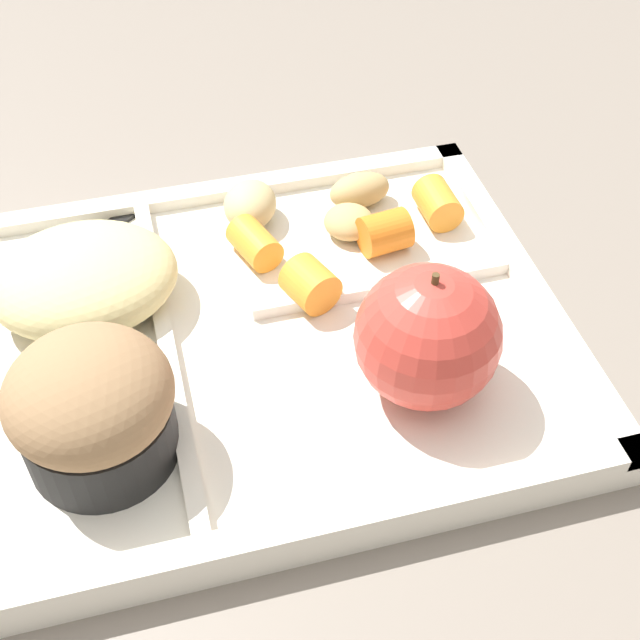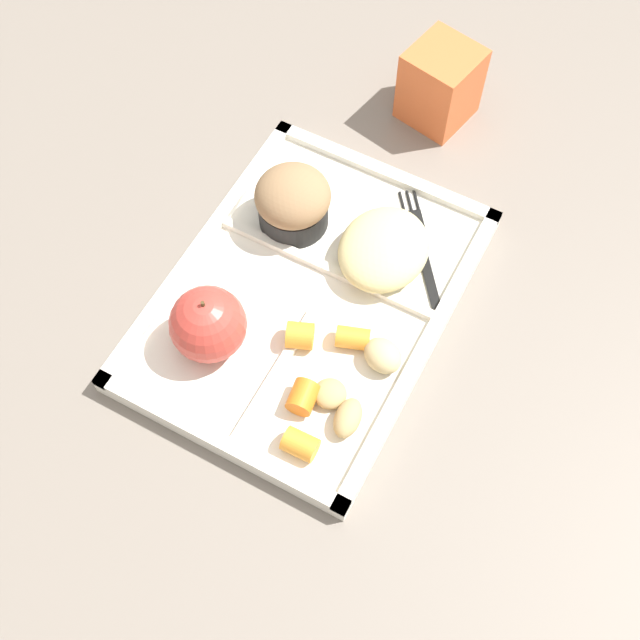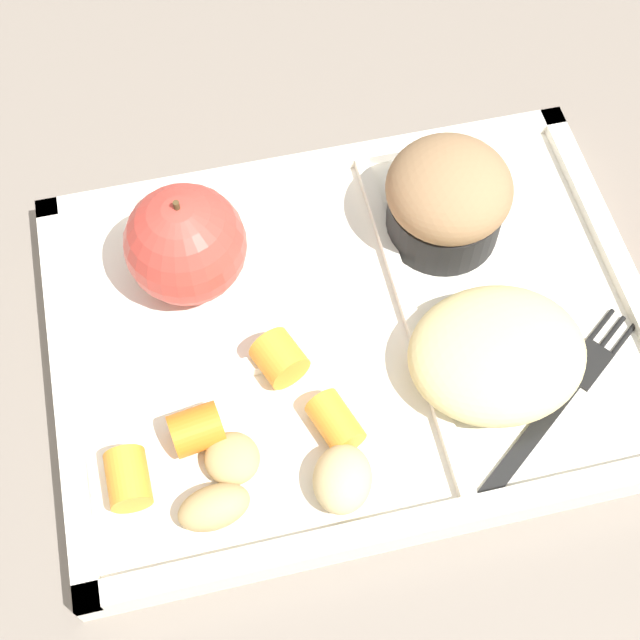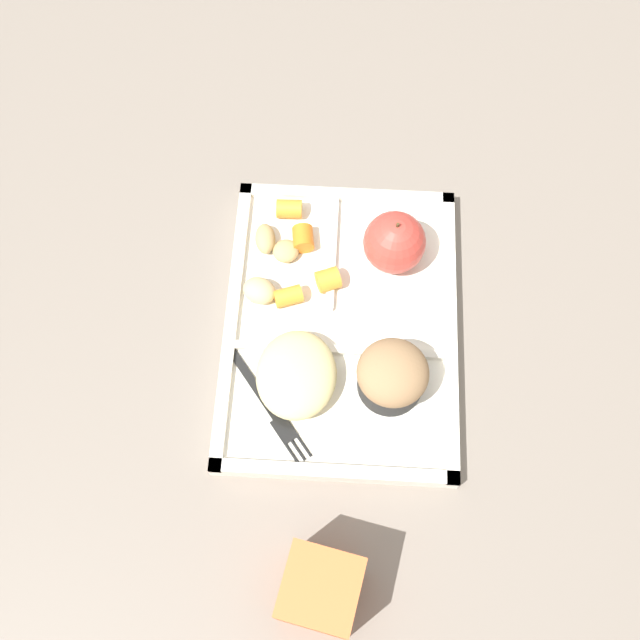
# 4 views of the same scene
# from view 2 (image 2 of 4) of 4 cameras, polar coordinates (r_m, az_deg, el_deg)

# --- Properties ---
(ground) EXTENTS (6.00, 6.00, 0.00)m
(ground) POSITION_cam_2_polar(r_m,az_deg,el_deg) (0.82, -0.78, 1.14)
(ground) COLOR slate
(lunch_tray) EXTENTS (0.36, 0.26, 0.02)m
(lunch_tray) POSITION_cam_2_polar(r_m,az_deg,el_deg) (0.81, -0.79, 1.44)
(lunch_tray) COLOR silver
(lunch_tray) RESTS_ON ground
(green_apple) EXTENTS (0.07, 0.07, 0.08)m
(green_apple) POSITION_cam_2_polar(r_m,az_deg,el_deg) (0.76, -7.82, -0.31)
(green_apple) COLOR #C63D33
(green_apple) RESTS_ON lunch_tray
(bran_muffin) EXTENTS (0.08, 0.08, 0.07)m
(bran_muffin) POSITION_cam_2_polar(r_m,az_deg,el_deg) (0.83, -1.90, 8.26)
(bran_muffin) COLOR black
(bran_muffin) RESTS_ON lunch_tray
(carrot_slice_center) EXTENTS (0.03, 0.04, 0.02)m
(carrot_slice_center) POSITION_cam_2_polar(r_m,az_deg,el_deg) (0.77, 2.30, -1.26)
(carrot_slice_center) COLOR orange
(carrot_slice_center) RESTS_ON lunch_tray
(carrot_slice_small) EXTENTS (0.03, 0.03, 0.03)m
(carrot_slice_small) POSITION_cam_2_polar(r_m,az_deg,el_deg) (0.77, -1.40, -1.09)
(carrot_slice_small) COLOR orange
(carrot_slice_small) RESTS_ON lunch_tray
(carrot_slice_large) EXTENTS (0.02, 0.03, 0.02)m
(carrot_slice_large) POSITION_cam_2_polar(r_m,az_deg,el_deg) (0.73, -1.39, -8.68)
(carrot_slice_large) COLOR orange
(carrot_slice_large) RESTS_ON lunch_tray
(carrot_slice_back) EXTENTS (0.03, 0.03, 0.02)m
(carrot_slice_back) POSITION_cam_2_polar(r_m,az_deg,el_deg) (0.75, -1.21, -5.40)
(carrot_slice_back) COLOR orange
(carrot_slice_back) RESTS_ON lunch_tray
(potato_chunk_browned) EXTENTS (0.04, 0.04, 0.02)m
(potato_chunk_browned) POSITION_cam_2_polar(r_m,az_deg,el_deg) (0.75, 0.71, -5.16)
(potato_chunk_browned) COLOR tan
(potato_chunk_browned) RESTS_ON lunch_tray
(potato_chunk_wedge) EXTENTS (0.04, 0.03, 0.02)m
(potato_chunk_wedge) POSITION_cam_2_polar(r_m,az_deg,el_deg) (0.74, 1.96, -6.85)
(potato_chunk_wedge) COLOR tan
(potato_chunk_wedge) RESTS_ON lunch_tray
(potato_chunk_corner) EXTENTS (0.04, 0.05, 0.03)m
(potato_chunk_corner) POSITION_cam_2_polar(r_m,az_deg,el_deg) (0.77, 4.41, -2.49)
(potato_chunk_corner) COLOR tan
(potato_chunk_corner) RESTS_ON lunch_tray
(egg_noodle_pile) EXTENTS (0.10, 0.09, 0.04)m
(egg_noodle_pile) POSITION_cam_2_polar(r_m,az_deg,el_deg) (0.82, 4.46, 4.96)
(egg_noodle_pile) COLOR #D6C684
(egg_noodle_pile) RESTS_ON lunch_tray
(meatball_side) EXTENTS (0.03, 0.03, 0.03)m
(meatball_side) POSITION_cam_2_polar(r_m,az_deg,el_deg) (0.82, 4.73, 4.55)
(meatball_side) COLOR #755B4C
(meatball_side) RESTS_ON lunch_tray
(meatball_center) EXTENTS (0.03, 0.03, 0.03)m
(meatball_center) POSITION_cam_2_polar(r_m,az_deg,el_deg) (0.82, 5.55, 4.60)
(meatball_center) COLOR brown
(meatball_center) RESTS_ON lunch_tray
(meatball_back) EXTENTS (0.03, 0.03, 0.03)m
(meatball_back) POSITION_cam_2_polar(r_m,az_deg,el_deg) (0.81, 4.87, 4.03)
(meatball_back) COLOR #755B4C
(meatball_back) RESTS_ON lunch_tray
(meatball_front) EXTENTS (0.03, 0.03, 0.03)m
(meatball_front) POSITION_cam_2_polar(r_m,az_deg,el_deg) (0.83, 3.54, 5.73)
(meatball_front) COLOR #755B4C
(meatball_front) RESTS_ON lunch_tray
(plastic_fork) EXTENTS (0.13, 0.10, 0.00)m
(plastic_fork) POSITION_cam_2_polar(r_m,az_deg,el_deg) (0.84, 7.02, 5.23)
(plastic_fork) COLOR black
(plastic_fork) RESTS_ON lunch_tray
(milk_carton) EXTENTS (0.08, 0.08, 0.09)m
(milk_carton) POSITION_cam_2_polar(r_m,az_deg,el_deg) (0.95, 8.40, 15.96)
(milk_carton) COLOR orange
(milk_carton) RESTS_ON ground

